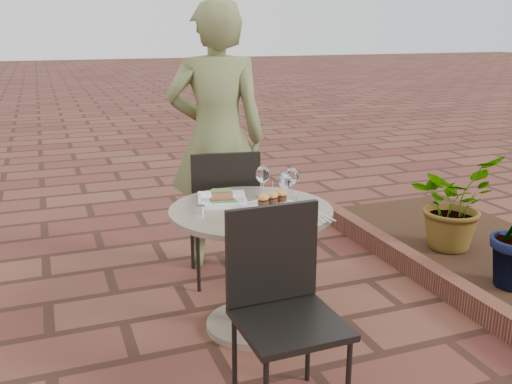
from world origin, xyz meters
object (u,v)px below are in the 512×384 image
object	(u,v)px
diner	(217,139)
plate_sliders	(272,204)
plate_salmon	(222,199)
plate_tuna	(279,216)
chair_near	(281,294)
cafe_table	(251,250)
chair_far	(224,206)

from	to	relation	value
diner	plate_sliders	distance (m)	1.04
diner	plate_salmon	bearing A→B (deg)	90.47
diner	plate_tuna	size ratio (longest dim) A/B	6.31
plate_sliders	chair_near	bearing A→B (deg)	-108.50
chair_near	plate_sliders	bearing A→B (deg)	70.46
cafe_table	plate_sliders	distance (m)	0.31
cafe_table	chair_far	world-z (taller)	chair_far
plate_sliders	diner	bearing A→B (deg)	90.05
cafe_table	plate_salmon	world-z (taller)	plate_salmon
cafe_table	diner	distance (m)	1.06
chair_far	plate_sliders	distance (m)	0.74
plate_salmon	chair_far	bearing A→B (deg)	71.84
chair_near	plate_sliders	distance (m)	0.68
chair_far	chair_near	world-z (taller)	same
plate_sliders	plate_tuna	bearing A→B (deg)	-98.84
plate_sliders	plate_tuna	xyz separation A→B (m)	(-0.02, -0.15, -0.02)
cafe_table	plate_salmon	bearing A→B (deg)	126.87
chair_far	plate_tuna	distance (m)	0.88
plate_sliders	plate_tuna	distance (m)	0.15
plate_salmon	diner	bearing A→B (deg)	74.99
chair_near	plate_sliders	size ratio (longest dim) A/B	2.92
chair_near	plate_tuna	world-z (taller)	chair_near
plate_tuna	plate_sliders	bearing A→B (deg)	81.16
diner	plate_sliders	world-z (taller)	diner
plate_salmon	plate_sliders	size ratio (longest dim) A/B	1.03
chair_near	diner	world-z (taller)	diner
cafe_table	plate_sliders	xyz separation A→B (m)	(0.10, -0.07, 0.28)
diner	plate_sliders	xyz separation A→B (m)	(0.00, -1.03, -0.17)
plate_salmon	cafe_table	bearing A→B (deg)	-53.13
diner	plate_salmon	xyz separation A→B (m)	(-0.22, -0.80, -0.19)
cafe_table	chair_far	xyz separation A→B (m)	(0.04, 0.63, 0.07)
chair_far	plate_sliders	bearing A→B (deg)	103.22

